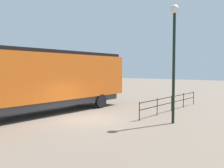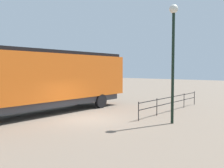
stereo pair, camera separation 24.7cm
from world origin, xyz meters
name	(u,v)px [view 2 (the right image)]	position (x,y,z in m)	size (l,w,h in m)	color
ground_plane	(88,119)	(0.00, 0.00, 0.00)	(120.00, 120.00, 0.00)	#756656
locomotive	(46,79)	(-3.81, -0.32, 2.42)	(3.06, 15.00, 4.36)	orange
lamp_post	(173,43)	(4.49, 2.23, 4.53)	(0.49, 0.49, 6.67)	black
platform_fence	(172,101)	(2.64, 6.02, 0.75)	(0.05, 8.91, 1.15)	black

